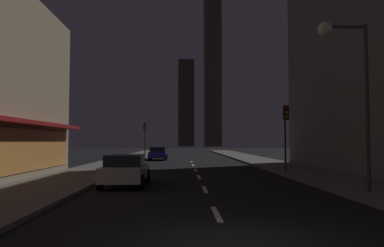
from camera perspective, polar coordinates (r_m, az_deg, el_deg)
The scene contains 12 objects.
ground_plane at distance 39.18m, azimuth -0.19°, elevation -5.93°, with size 78.00×136.00×0.10m, color black.
sidewalk_right at distance 39.97m, azimuth 9.95°, elevation -5.65°, with size 4.00×76.00×0.15m, color #605E59.
sidewalk_left at distance 39.62m, azimuth -10.41°, elevation -5.67°, with size 4.00×76.00×0.15m, color #605E59.
lane_marking_center at distance 20.84m, azimuth 1.11°, elevation -8.52°, with size 0.16×33.40×0.01m.
skyscraper_distant_tall at distance 149.15m, azimuth -0.94°, elevation 3.20°, with size 6.40×7.98×35.47m, color #423E31.
skyscraper_distant_mid at distance 146.40m, azimuth 3.26°, elevation 10.13°, with size 6.60×8.67×69.82m, color #4A4738.
car_parked_near at distance 17.14m, azimuth -10.46°, elevation -7.23°, with size 1.98×4.24×1.45m.
car_parked_far at distance 39.87m, azimuth -5.41°, elevation -4.73°, with size 1.98×4.24×1.45m.
fire_hydrant_far_left at distance 25.99m, azimuth -12.60°, elevation -6.33°, with size 0.42×0.30×0.65m.
traffic_light_near_right at distance 23.18m, azimuth 14.63°, elevation 0.03°, with size 0.32×0.48×4.20m.
traffic_light_far_left at distance 44.16m, azimuth -7.50°, elevation -1.35°, with size 0.32×0.48×4.20m.
street_lamp_right at distance 15.39m, azimuth 23.15°, elevation 8.63°, with size 1.96×0.56×6.58m.
Camera 1 is at (-1.00, -7.11, 2.07)m, focal length 33.64 mm.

